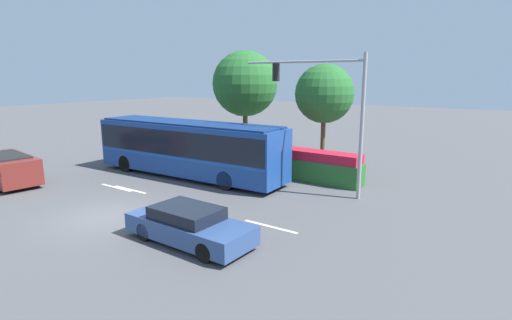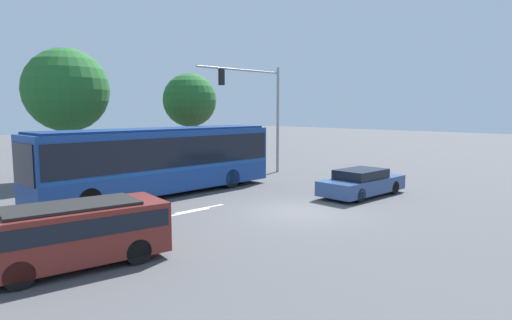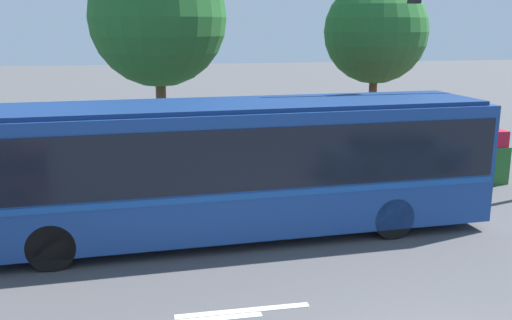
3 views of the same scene
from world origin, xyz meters
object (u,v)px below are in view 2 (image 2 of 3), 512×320
at_px(traffic_light_pole, 261,102).
at_px(street_tree_left, 66,90).
at_px(sedan_foreground, 362,183).
at_px(street_tree_centre, 190,100).
at_px(city_bus, 161,157).
at_px(suv_left_lane, 73,230).

xyz_separation_m(traffic_light_pole, street_tree_left, (-9.59, 6.04, 0.61)).
relative_size(traffic_light_pole, street_tree_left, 0.90).
height_order(sedan_foreground, traffic_light_pole, traffic_light_pole).
height_order(traffic_light_pole, street_tree_centre, traffic_light_pole).
bearing_deg(traffic_light_pole, street_tree_left, -32.21).
bearing_deg(sedan_foreground, street_tree_centre, 95.20).
xyz_separation_m(city_bus, street_tree_centre, (5.73, 5.71, 2.87)).
relative_size(traffic_light_pole, street_tree_centre, 1.05).
bearing_deg(traffic_light_pole, city_bus, 10.39).
relative_size(city_bus, street_tree_left, 1.62).
relative_size(street_tree_left, street_tree_centre, 1.17).
bearing_deg(street_tree_left, suv_left_lane, -110.17).
height_order(sedan_foreground, street_tree_left, street_tree_left).
xyz_separation_m(sedan_foreground, traffic_light_pole, (1.41, 8.31, 3.93)).
height_order(suv_left_lane, traffic_light_pole, traffic_light_pole).
distance_m(city_bus, suv_left_lane, 9.61).
bearing_deg(sedan_foreground, traffic_light_pole, 81.15).
distance_m(sedan_foreground, street_tree_left, 17.13).
relative_size(sedan_foreground, street_tree_centre, 0.74).
distance_m(sedan_foreground, street_tree_centre, 13.21).
bearing_deg(street_tree_left, street_tree_centre, -14.16).
bearing_deg(city_bus, traffic_light_pole, -172.09).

